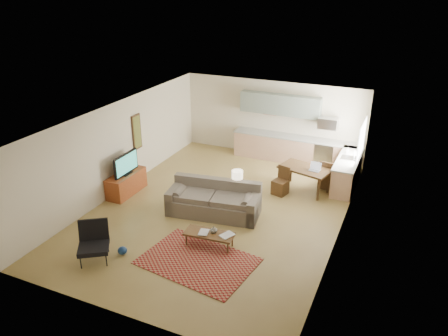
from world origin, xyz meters
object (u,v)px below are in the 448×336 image
at_px(coffee_table, 209,239).
at_px(console_table, 237,197).
at_px(sofa, 214,199).
at_px(tv_credenza, 126,183).
at_px(armchair, 93,244).
at_px(dining_table, 304,179).

bearing_deg(coffee_table, console_table, 88.59).
xyz_separation_m(sofa, coffee_table, (0.56, -1.45, -0.27)).
bearing_deg(tv_credenza, sofa, -1.60).
distance_m(sofa, console_table, 0.75).
bearing_deg(tv_credenza, armchair, -66.70).
xyz_separation_m(armchair, console_table, (2.01, 3.61, -0.12)).
bearing_deg(sofa, console_table, 44.75).
bearing_deg(tv_credenza, console_table, 8.63).
distance_m(sofa, coffee_table, 1.58).
distance_m(coffee_table, console_table, 2.04).
xyz_separation_m(console_table, dining_table, (1.44, 1.81, 0.05)).
bearing_deg(armchair, coffee_table, 2.54).
relative_size(coffee_table, dining_table, 0.82).
height_order(coffee_table, tv_credenza, tv_credenza).
bearing_deg(dining_table, tv_credenza, -139.55).
relative_size(sofa, coffee_table, 2.14).
relative_size(armchair, console_table, 1.39).
bearing_deg(sofa, coffee_table, -77.22).
bearing_deg(coffee_table, tv_credenza, 151.35).
height_order(tv_credenza, console_table, same).
height_order(tv_credenza, dining_table, dining_table).
height_order(sofa, tv_credenza, sofa).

